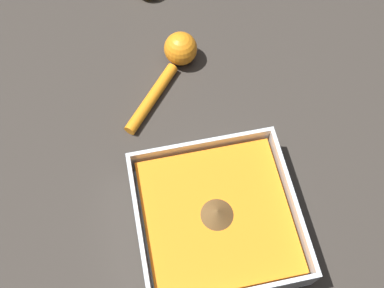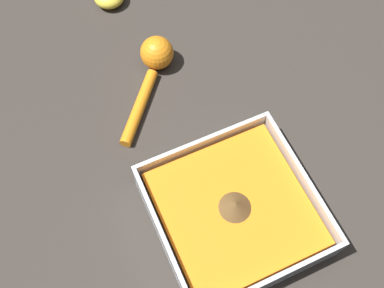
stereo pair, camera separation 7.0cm
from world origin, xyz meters
name	(u,v)px [view 2 (the right image)]	position (x,y,z in m)	size (l,w,h in m)	color
ground_plane	(224,225)	(0.00, 0.00, 0.00)	(4.00, 4.00, 0.00)	#332D28
square_dish	(234,212)	(-0.01, 0.02, 0.03)	(0.23, 0.23, 0.07)	silver
lemon_squeezer	(153,64)	(-0.30, 0.01, 0.03)	(0.17, 0.15, 0.06)	orange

